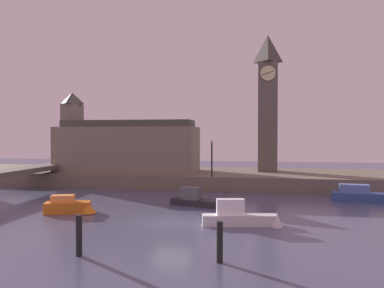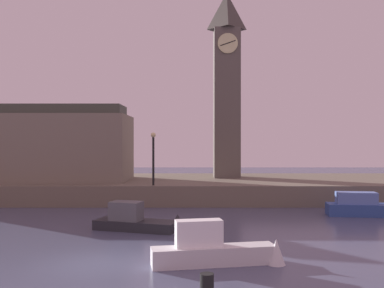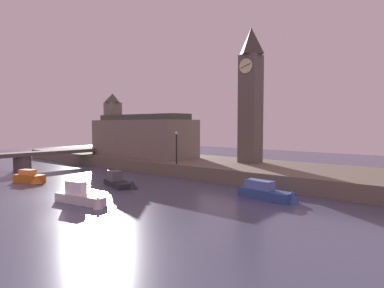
% 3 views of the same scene
% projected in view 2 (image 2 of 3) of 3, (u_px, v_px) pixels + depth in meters
% --- Properties ---
extents(ground_plane, '(120.00, 120.00, 0.00)m').
position_uv_depth(ground_plane, '(98.00, 264.00, 16.63)').
color(ground_plane, '#474C66').
extents(far_embankment, '(70.00, 12.00, 1.50)m').
position_uv_depth(far_embankment, '(149.00, 188.00, 36.63)').
color(far_embankment, '#6B6051').
rests_on(far_embankment, ground).
extents(clock_tower, '(2.45, 2.49, 16.05)m').
position_uv_depth(clock_tower, '(227.00, 82.00, 38.00)').
color(clock_tower, '#5B544C').
rests_on(clock_tower, far_embankment).
extents(parliament_hall, '(16.37, 6.38, 9.46)m').
position_uv_depth(parliament_hall, '(23.00, 143.00, 35.33)').
color(parliament_hall, slate).
rests_on(parliament_hall, far_embankment).
extents(streetlamp, '(0.36, 0.36, 3.78)m').
position_uv_depth(streetlamp, '(154.00, 152.00, 31.21)').
color(streetlamp, black).
rests_on(streetlamp, far_embankment).
extents(boat_tour_blue, '(5.39, 1.92, 1.65)m').
position_uv_depth(boat_tour_blue, '(372.00, 207.00, 27.32)').
color(boat_tour_blue, '#2D4C93').
rests_on(boat_tour_blue, ground).
extents(boat_barge_dark, '(5.32, 2.69, 1.76)m').
position_uv_depth(boat_barge_dark, '(146.00, 222.00, 22.98)').
color(boat_barge_dark, '#232328').
rests_on(boat_barge_dark, ground).
extents(boat_ferry_white, '(5.25, 1.77, 1.90)m').
position_uv_depth(boat_ferry_white, '(221.00, 250.00, 16.54)').
color(boat_ferry_white, silver).
rests_on(boat_ferry_white, ground).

